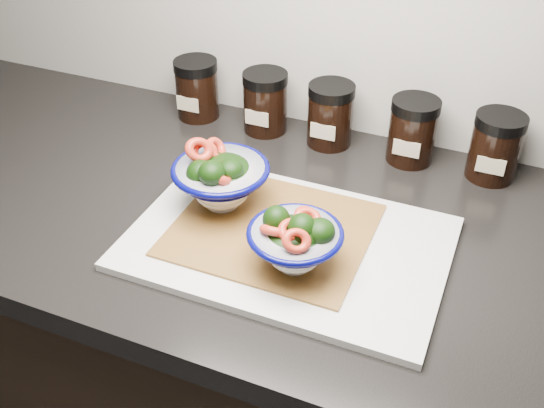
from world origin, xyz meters
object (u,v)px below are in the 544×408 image
at_px(spice_jar_b, 265,102).
at_px(spice_jar_c, 330,115).
at_px(cutting_board, 288,243).
at_px(spice_jar_d, 413,131).
at_px(bowl_right, 296,241).
at_px(spice_jar_a, 197,89).
at_px(spice_jar_e, 495,147).
at_px(bowl_left, 220,179).

distance_m(spice_jar_b, spice_jar_c, 0.12).
height_order(cutting_board, spice_jar_c, spice_jar_c).
bearing_deg(spice_jar_d, bowl_right, -102.45).
relative_size(spice_jar_a, spice_jar_c, 1.00).
relative_size(spice_jar_b, spice_jar_e, 1.00).
bearing_deg(bowl_right, spice_jar_d, 77.55).
relative_size(cutting_board, spice_jar_b, 3.98).
bearing_deg(bowl_right, spice_jar_a, 133.64).
distance_m(cutting_board, spice_jar_c, 0.31).
xyz_separation_m(bowl_right, spice_jar_a, (-0.33, 0.35, -0.00)).
relative_size(bowl_left, bowl_right, 1.14).
xyz_separation_m(bowl_left, spice_jar_c, (0.09, 0.26, -0.01)).
xyz_separation_m(spice_jar_a, spice_jar_e, (0.55, 0.00, 0.00)).
height_order(bowl_left, spice_jar_b, bowl_left).
xyz_separation_m(spice_jar_c, spice_jar_d, (0.15, 0.00, 0.00)).
relative_size(spice_jar_c, spice_jar_d, 1.00).
relative_size(cutting_board, bowl_left, 3.04).
distance_m(bowl_right, spice_jar_a, 0.48).
height_order(cutting_board, bowl_right, bowl_right).
bearing_deg(spice_jar_e, spice_jar_c, 180.00).
height_order(spice_jar_a, spice_jar_b, same).
distance_m(bowl_right, spice_jar_b, 0.40).
relative_size(spice_jar_a, spice_jar_d, 1.00).
bearing_deg(spice_jar_d, spice_jar_b, 180.00).
bearing_deg(spice_jar_c, spice_jar_a, 180.00).
bearing_deg(bowl_right, bowl_left, 150.57).
relative_size(bowl_left, spice_jar_b, 1.31).
xyz_separation_m(spice_jar_a, spice_jar_c, (0.27, 0.00, 0.00)).
bearing_deg(spice_jar_e, cutting_board, -129.01).
bearing_deg(bowl_left, spice_jar_a, 124.32).
bearing_deg(spice_jar_e, bowl_right, -121.31).
relative_size(spice_jar_d, spice_jar_e, 1.00).
distance_m(bowl_right, spice_jar_d, 0.36).
distance_m(cutting_board, spice_jar_a, 0.43).
distance_m(cutting_board, spice_jar_b, 0.35).
height_order(cutting_board, bowl_left, bowl_left).
xyz_separation_m(spice_jar_b, spice_jar_e, (0.41, 0.00, 0.00)).
relative_size(cutting_board, bowl_right, 3.48).
height_order(spice_jar_a, spice_jar_c, same).
distance_m(spice_jar_c, spice_jar_e, 0.28).
xyz_separation_m(spice_jar_a, spice_jar_b, (0.14, 0.00, 0.00)).
bearing_deg(spice_jar_d, cutting_board, -109.71).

